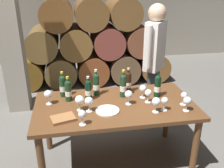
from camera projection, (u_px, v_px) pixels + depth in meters
The scene contains 26 objects.
ground_plane at pixel (115, 161), 2.97m from camera, with size 14.00×14.00×0.00m, color #66635E.
cellar_back_wall at pixel (84, 4), 6.23m from camera, with size 10.00×0.24×2.80m, color gray.
barrel_stack at pixel (91, 45), 5.03m from camera, with size 3.12×0.90×1.69m.
stone_pillar at pixel (9, 29), 3.71m from camera, with size 0.32×0.32×2.60m, color gray.
dining_table at pixel (115, 112), 2.71m from camera, with size 1.70×0.90×0.76m.
wine_bottle_0 at pixel (96, 84), 2.84m from camera, with size 0.07×0.07×0.31m.
wine_bottle_1 at pixel (128, 82), 2.91m from camera, with size 0.07×0.07×0.30m.
wine_bottle_2 at pixel (88, 90), 2.73m from camera, with size 0.07×0.07×0.27m.
wine_bottle_3 at pixel (158, 86), 2.79m from camera, with size 0.07×0.07×0.30m.
wine_bottle_4 at pixel (68, 90), 2.70m from camera, with size 0.07×0.07×0.28m.
wine_bottle_5 at pixel (63, 86), 2.81m from camera, with size 0.07×0.07×0.29m.
wine_bottle_6 at pixel (123, 85), 2.80m from camera, with size 0.07×0.07×0.32m.
wine_glass_0 at pixel (48, 94), 2.63m from camera, with size 0.09×0.09×0.16m.
wine_glass_1 at pixel (156, 102), 2.47m from camera, with size 0.09×0.09×0.16m.
wine_glass_2 at pixel (184, 96), 2.62m from camera, with size 0.07×0.07×0.14m.
wine_glass_3 at pixel (89, 101), 2.48m from camera, with size 0.08×0.08×0.16m.
wine_glass_4 at pixel (187, 101), 2.50m from camera, with size 0.08×0.08×0.16m.
wine_glass_5 at pixel (148, 93), 2.67m from camera, with size 0.08×0.08×0.15m.
wine_glass_6 at pixel (82, 115), 2.26m from camera, with size 0.07×0.07×0.15m.
wine_glass_7 at pixel (143, 89), 2.78m from camera, with size 0.08×0.08×0.15m.
wine_glass_8 at pixel (129, 95), 2.63m from camera, with size 0.08×0.08×0.16m.
wine_glass_9 at pixel (165, 101), 2.51m from camera, with size 0.07×0.07×0.15m.
wine_glass_10 at pixel (79, 100), 2.50m from camera, with size 0.09×0.09×0.16m.
tasting_notebook at pixel (63, 118), 2.37m from camera, with size 0.22×0.16×0.03m, color #936038.
serving_plate at pixel (108, 111), 2.53m from camera, with size 0.24×0.24×0.01m, color white.
sommelier_presenting at pixel (154, 56), 3.35m from camera, with size 0.36×0.39×1.72m.
Camera 1 is at (-0.44, -2.33, 2.00)m, focal length 40.22 mm.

